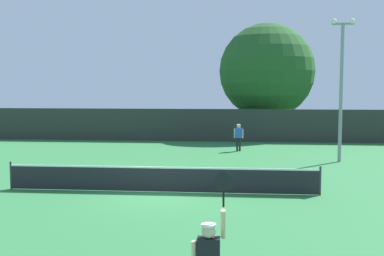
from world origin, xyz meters
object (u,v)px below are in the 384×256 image
Objects in this scene: tennis_ball at (222,223)px; large_tree at (267,71)px; player_receiving at (239,135)px; parked_car_mid at (330,125)px; light_pole at (341,80)px; parked_car_near at (163,123)px.

tennis_ball is 0.01× the size of large_tree.
large_tree is at bearing -103.89° from player_receiving.
large_tree is at bearing -162.45° from parked_car_mid.
player_receiving is 24.14× the size of tennis_ball.
parked_car_mid is at bearing -125.68° from player_receiving.
light_pole reaches higher than player_receiving.
parked_car_near is (-5.81, 26.59, 0.74)m from tennis_ball.
parked_car_near is at bearing 179.91° from parked_car_mid.
light_pole is 1.72× the size of parked_car_near.
large_tree is (-3.00, 12.62, 0.85)m from light_pole.
player_receiving is 12.80m from parked_car_mid.
parked_car_mid reaches higher than tennis_ball.
parked_car_mid is (2.22, 13.95, -3.48)m from light_pole.
tennis_ball is 27.22m from parked_car_near.
player_receiving reaches higher than tennis_ball.
light_pole reaches higher than parked_car_mid.
tennis_ball is 0.02× the size of parked_car_mid.
large_tree is (2.24, 9.06, 4.11)m from player_receiving.
parked_car_near is 1.00× the size of parked_car_mid.
player_receiving is 0.38× the size of parked_car_near.
parked_car_near is at bearing 166.09° from large_tree.
light_pole is at bearing -95.80° from parked_car_mid.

